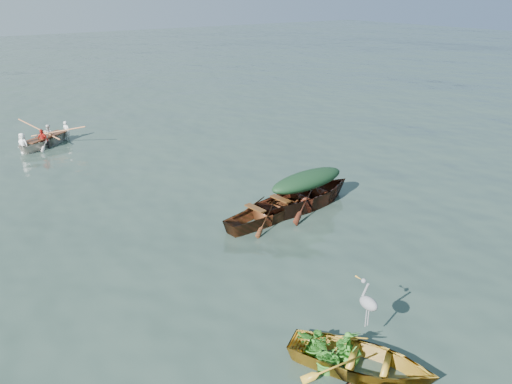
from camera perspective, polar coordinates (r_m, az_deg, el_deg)
ground at (r=12.58m, az=10.16°, el=-7.43°), size 140.00×140.00×0.00m
yellow_dinghy at (r=9.38m, az=11.81°, el=-19.41°), size 2.84×3.42×0.86m
green_tarp_boat at (r=15.22m, az=5.76°, el=-1.70°), size 5.06×1.93×1.19m
open_wooden_boat at (r=14.25m, az=1.37°, el=-3.33°), size 4.14×1.72×0.91m
rowed_boat at (r=22.83m, az=-22.76°, el=4.91°), size 3.63×2.95×0.83m
green_tarp_cover at (r=14.89m, az=5.88°, el=1.31°), size 2.79×1.06×0.52m
thwart_benches at (r=14.05m, az=1.38°, el=-1.58°), size 2.08×0.98×0.04m
heron at (r=9.26m, az=12.66°, el=-13.07°), size 0.45×0.49×0.92m
dinghy_weeds at (r=9.01m, az=8.68°, el=-15.13°), size 1.07×1.13×0.60m
rowers at (r=22.63m, az=-23.05°, el=6.83°), size 2.66×2.24×0.76m
oars at (r=22.72m, az=-22.92°, el=5.98°), size 1.95×2.49×0.06m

